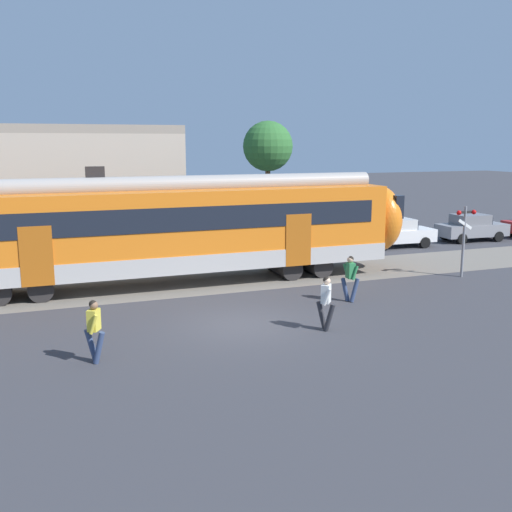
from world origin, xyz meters
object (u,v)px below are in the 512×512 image
Objects in this scene: parked_car_white at (397,233)px; parked_car_grey at (472,227)px; pedestrian_white at (326,299)px; pedestrian_yellow at (94,327)px; pedestrian_green at (350,275)px; crossing_signal at (465,230)px.

parked_car_grey is (5.20, 0.23, 0.00)m from parked_car_white.
pedestrian_white reaches higher than parked_car_grey.
pedestrian_yellow and pedestrian_white have the same top height.
pedestrian_green is 0.41× the size of parked_car_white.
parked_car_grey is (15.55, 11.99, -0.18)m from pedestrian_white.
crossing_signal is (8.75, 4.48, 1.05)m from pedestrian_white.
pedestrian_green is 0.56× the size of crossing_signal.
pedestrian_yellow is 25.53m from parked_car_grey.
crossing_signal is at bearing -132.18° from parked_car_grey.
crossing_signal is (15.57, 4.81, 1.05)m from pedestrian_yellow.
pedestrian_yellow is 6.83m from pedestrian_white.
pedestrian_green is at bearing 48.64° from pedestrian_white.
parked_car_grey is at bearing 35.26° from pedestrian_green.
pedestrian_green is 12.14m from parked_car_white.
pedestrian_white is 9.89m from crossing_signal.
parked_car_white is 7.55m from crossing_signal.
pedestrian_green is at bearing -144.74° from parked_car_grey.
pedestrian_green reaches higher than parked_car_grey.
pedestrian_yellow is at bearing -162.83° from crossing_signal.
pedestrian_green is 6.76m from crossing_signal.
crossing_signal is (6.42, 1.84, 1.05)m from pedestrian_green.
pedestrian_yellow is 20.99m from parked_car_white.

